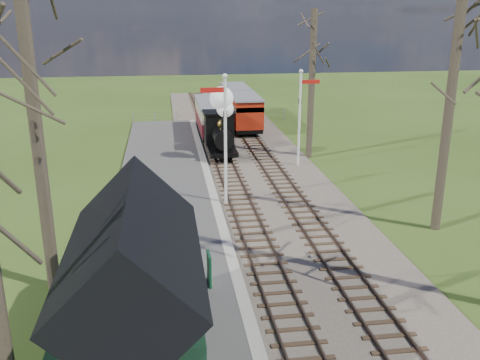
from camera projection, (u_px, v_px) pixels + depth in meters
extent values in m
ellipsoid|color=#385B23|center=(261.00, 202.00, 78.52)|extent=(70.40, 44.00, 19.80)
ellipsoid|color=#385B23|center=(448.00, 177.00, 73.78)|extent=(51.20, 32.00, 14.40)
ellipsoid|color=#385B23|center=(137.00, 186.00, 80.33)|extent=(64.00, 40.00, 18.00)
cube|color=brown|center=(248.00, 168.00, 31.30)|extent=(8.00, 60.00, 0.10)
cube|color=brown|center=(217.00, 168.00, 31.03)|extent=(0.07, 60.00, 0.12)
cube|color=brown|center=(234.00, 167.00, 31.17)|extent=(0.07, 60.00, 0.12)
cube|color=#38281C|center=(226.00, 168.00, 31.11)|extent=(1.60, 60.00, 0.09)
cube|color=brown|center=(261.00, 166.00, 31.38)|extent=(0.07, 60.00, 0.12)
cube|color=brown|center=(278.00, 165.00, 31.52)|extent=(0.07, 60.00, 0.12)
cube|color=#38281C|center=(270.00, 166.00, 31.46)|extent=(1.60, 60.00, 0.09)
cube|color=#474442|center=(167.00, 223.00, 23.10)|extent=(5.00, 44.00, 0.20)
cube|color=#B2AD9E|center=(220.00, 220.00, 23.40)|extent=(0.40, 44.00, 0.21)
cube|color=black|center=(137.00, 325.00, 13.13)|extent=(3.00, 6.00, 2.60)
cube|color=black|center=(132.00, 256.00, 12.57)|extent=(3.25, 6.30, 3.25)
cube|color=black|center=(202.00, 354.00, 12.48)|extent=(0.06, 1.20, 2.00)
cylinder|color=silver|center=(226.00, 145.00, 24.48)|extent=(0.14, 0.14, 6.00)
sphere|color=silver|center=(225.00, 76.00, 23.54)|extent=(0.24, 0.24, 0.24)
cube|color=#B7140F|center=(213.00, 90.00, 23.64)|extent=(1.10, 0.08, 0.22)
cube|color=black|center=(225.00, 114.00, 24.05)|extent=(0.18, 0.06, 0.30)
cylinder|color=silver|center=(299.00, 121.00, 30.88)|extent=(0.14, 0.14, 5.50)
sphere|color=silver|center=(301.00, 71.00, 30.02)|extent=(0.24, 0.24, 0.24)
cube|color=#B7140F|center=(310.00, 82.00, 30.27)|extent=(1.10, 0.08, 0.22)
cube|color=black|center=(300.00, 101.00, 30.53)|extent=(0.18, 0.06, 0.30)
cylinder|color=#382D23|center=(36.00, 127.00, 16.23)|extent=(0.41, 0.41, 11.00)
cylinder|color=#382D23|center=(449.00, 112.00, 21.24)|extent=(0.40, 0.40, 10.00)
cylinder|color=#382D23|center=(312.00, 86.00, 32.40)|extent=(0.39, 0.39, 9.00)
cube|color=slate|center=(210.00, 113.00, 44.16)|extent=(12.60, 0.02, 0.01)
cube|color=slate|center=(210.00, 117.00, 44.25)|extent=(12.60, 0.02, 0.02)
cylinder|color=slate|center=(210.00, 116.00, 44.24)|extent=(0.08, 0.08, 1.00)
cube|color=black|center=(221.00, 148.00, 33.44)|extent=(1.69, 3.98, 0.25)
cylinder|color=black|center=(222.00, 136.00, 32.61)|extent=(1.10, 2.59, 1.10)
cube|color=black|center=(219.00, 128.00, 34.27)|extent=(1.79, 1.59, 1.99)
cylinder|color=black|center=(224.00, 125.00, 31.40)|extent=(0.28, 0.28, 0.80)
sphere|color=gold|center=(221.00, 124.00, 32.68)|extent=(0.52, 0.52, 0.52)
sphere|color=white|center=(225.00, 109.00, 31.12)|extent=(1.00, 1.00, 1.00)
sphere|color=white|center=(221.00, 98.00, 31.01)|extent=(1.39, 1.39, 1.39)
cylinder|color=black|center=(215.00, 155.00, 32.29)|extent=(0.10, 0.64, 0.64)
cylinder|color=black|center=(231.00, 154.00, 32.42)|extent=(0.10, 0.64, 0.64)
cube|color=black|center=(212.00, 129.00, 39.13)|extent=(1.89, 6.97, 0.30)
cube|color=maroon|center=(212.00, 121.00, 38.95)|extent=(1.99, 6.97, 0.90)
cube|color=beige|center=(212.00, 109.00, 38.68)|extent=(1.99, 6.97, 0.90)
cube|color=slate|center=(212.00, 102.00, 38.53)|extent=(2.09, 7.17, 0.12)
cube|color=black|center=(245.00, 125.00, 40.63)|extent=(1.92, 5.06, 0.30)
cube|color=#9E1F0D|center=(245.00, 117.00, 40.45)|extent=(2.02, 5.06, 0.91)
cube|color=beige|center=(245.00, 105.00, 40.17)|extent=(2.02, 5.06, 0.91)
cube|color=slate|center=(245.00, 98.00, 40.02)|extent=(2.12, 5.26, 0.12)
cube|color=black|center=(235.00, 112.00, 45.82)|extent=(1.92, 5.06, 0.30)
cube|color=#9E1F0D|center=(235.00, 105.00, 45.63)|extent=(2.02, 5.06, 0.91)
cube|color=beige|center=(235.00, 94.00, 45.36)|extent=(2.02, 5.06, 0.91)
cube|color=slate|center=(235.00, 88.00, 45.20)|extent=(2.12, 5.26, 0.12)
cube|color=#0E4324|center=(209.00, 269.00, 17.60)|extent=(0.11, 0.74, 1.08)
cube|color=silver|center=(211.00, 269.00, 17.61)|extent=(0.05, 0.64, 0.88)
cube|color=#4E341C|center=(181.00, 325.00, 14.97)|extent=(0.86, 1.61, 0.07)
cube|color=#4E341C|center=(174.00, 315.00, 14.90)|extent=(0.48, 1.50, 0.66)
cube|color=#4E341C|center=(189.00, 343.00, 14.41)|extent=(0.07, 0.07, 0.22)
cube|color=#4E341C|center=(175.00, 317.00, 15.62)|extent=(0.07, 0.07, 0.22)
imported|color=#1B2230|center=(180.00, 301.00, 15.54)|extent=(0.37, 0.48, 1.19)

